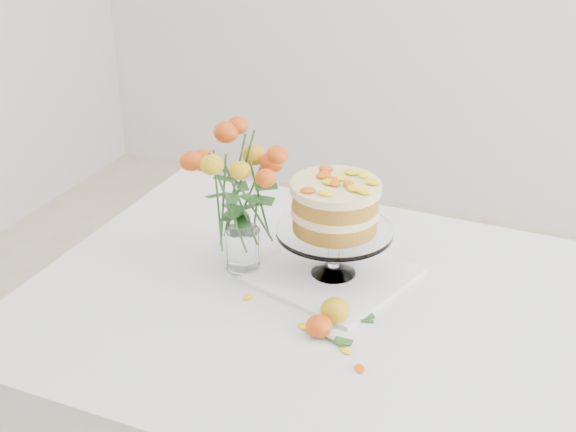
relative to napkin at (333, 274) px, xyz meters
name	(u,v)px	position (x,y,z in m)	size (l,w,h in m)	color
table	(378,348)	(0.13, -0.10, -0.09)	(1.43, 0.93, 0.76)	tan
napkin	(333,274)	(0.00, 0.00, 0.00)	(0.29, 0.29, 0.01)	white
cake_stand	(335,211)	(0.00, 0.00, 0.15)	(0.24, 0.24, 0.22)	white
rose_vase	(241,175)	(-0.19, -0.05, 0.21)	(0.27, 0.27, 0.37)	white
loose_rose_near	(335,310)	(0.06, -0.15, 0.02)	(0.10, 0.06, 0.05)	gold
loose_rose_far	(319,326)	(0.05, -0.21, 0.02)	(0.09, 0.05, 0.04)	#C33F09
stray_petal_a	(303,326)	(0.01, -0.20, 0.00)	(0.03, 0.02, 0.00)	yellow
stray_petal_b	(346,351)	(0.11, -0.24, 0.00)	(0.03, 0.02, 0.00)	yellow
stray_petal_c	(360,369)	(0.15, -0.28, 0.00)	(0.03, 0.02, 0.00)	yellow
stray_petal_d	(248,297)	(-0.13, -0.15, 0.00)	(0.03, 0.02, 0.00)	yellow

